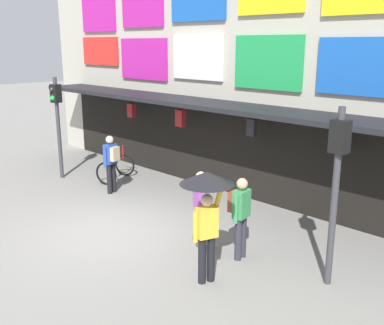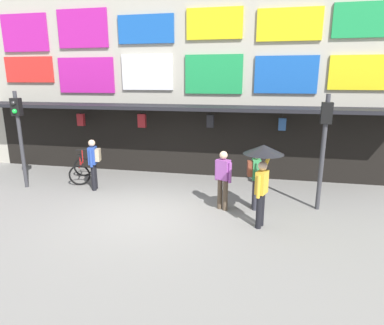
{
  "view_description": "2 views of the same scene",
  "coord_description": "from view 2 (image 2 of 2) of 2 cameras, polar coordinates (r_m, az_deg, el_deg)",
  "views": [
    {
      "loc": [
        8.04,
        -5.58,
        4.19
      ],
      "look_at": [
        0.74,
        1.75,
        1.44
      ],
      "focal_mm": 42.06,
      "sensor_mm": 36.0,
      "label": 1
    },
    {
      "loc": [
        2.95,
        -7.89,
        3.59
      ],
      "look_at": [
        0.99,
        1.39,
        1.14
      ],
      "focal_mm": 30.65,
      "sensor_mm": 36.0,
      "label": 2
    }
  ],
  "objects": [
    {
      "name": "bicycle_parked",
      "position": [
        12.43,
        -18.65,
        -1.22
      ],
      "size": [
        1.11,
        1.35,
        1.05
      ],
      "color": "black",
      "rests_on": "ground"
    },
    {
      "name": "pedestrian_with_umbrella",
      "position": [
        7.93,
        12.23,
        -0.07
      ],
      "size": [
        0.96,
        0.96,
        2.08
      ],
      "color": "black",
      "rests_on": "ground"
    },
    {
      "name": "shopfront",
      "position": [
        12.81,
        -1.47,
        16.12
      ],
      "size": [
        18.0,
        2.6,
        8.0
      ],
      "color": "#B2AD9E",
      "rests_on": "ground"
    },
    {
      "name": "pedestrian_in_blue",
      "position": [
        9.23,
        10.91,
        -2.21
      ],
      "size": [
        0.39,
        0.53,
        1.68
      ],
      "color": "#2D2D38",
      "rests_on": "ground"
    },
    {
      "name": "traffic_light_far",
      "position": [
        9.47,
        22.06,
        4.6
      ],
      "size": [
        0.3,
        0.33,
        3.2
      ],
      "color": "#38383D",
      "rests_on": "ground"
    },
    {
      "name": "pedestrian_in_green",
      "position": [
        11.12,
        -16.72,
        0.29
      ],
      "size": [
        0.41,
        0.52,
        1.68
      ],
      "color": "black",
      "rests_on": "ground"
    },
    {
      "name": "traffic_light_near",
      "position": [
        12.07,
        -27.95,
        5.89
      ],
      "size": [
        0.32,
        0.35,
        3.2
      ],
      "color": "#38383D",
      "rests_on": "ground"
    },
    {
      "name": "ground_plane",
      "position": [
        9.16,
        -7.99,
        -8.77
      ],
      "size": [
        80.0,
        80.0,
        0.0
      ],
      "primitive_type": "plane",
      "color": "gray"
    },
    {
      "name": "pedestrian_in_black",
      "position": [
        9.07,
        5.42,
        -2.54
      ],
      "size": [
        0.48,
        0.36,
        1.68
      ],
      "color": "brown",
      "rests_on": "ground"
    }
  ]
}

